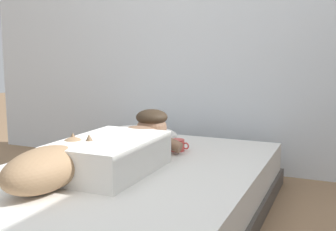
% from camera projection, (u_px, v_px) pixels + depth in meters
% --- Properties ---
extents(back_wall, '(4.44, 0.12, 2.50)m').
position_uv_depth(back_wall, '(226.00, 8.00, 3.08)').
color(back_wall, silver).
rests_on(back_wall, ground).
extents(bed, '(1.40, 1.91, 0.29)m').
position_uv_depth(bed, '(131.00, 192.00, 2.26)').
color(bed, '#4C4742').
rests_on(bed, ground).
extents(pillow, '(0.52, 0.32, 0.11)m').
position_uv_depth(pillow, '(142.00, 134.00, 2.87)').
color(pillow, white).
rests_on(pillow, bed).
extents(person_lying, '(0.43, 0.92, 0.27)m').
position_uv_depth(person_lying, '(123.00, 147.00, 2.24)').
color(person_lying, white).
rests_on(person_lying, bed).
extents(dog, '(0.26, 0.57, 0.21)m').
position_uv_depth(dog, '(49.00, 167.00, 1.86)').
color(dog, '#9E7A56').
rests_on(dog, bed).
extents(coffee_cup, '(0.12, 0.09, 0.07)m').
position_uv_depth(coffee_cup, '(178.00, 145.00, 2.59)').
color(coffee_cup, '#D84C47').
rests_on(coffee_cup, bed).
extents(cell_phone, '(0.07, 0.14, 0.01)m').
position_uv_depth(cell_phone, '(119.00, 160.00, 2.37)').
color(cell_phone, black).
rests_on(cell_phone, bed).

